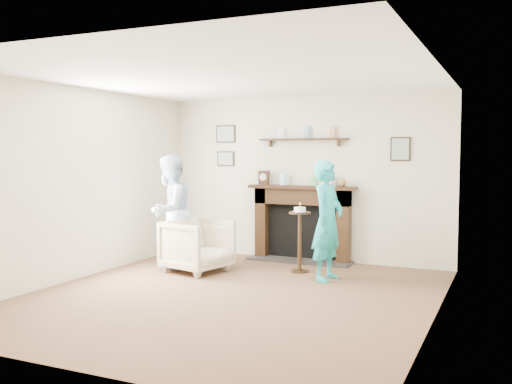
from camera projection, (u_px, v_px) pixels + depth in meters
ground at (231, 296)px, 6.56m from camera, size 5.00×5.00×0.00m
room_shell at (256, 155)px, 7.07m from camera, size 4.54×5.02×2.52m
armchair at (197, 272)px, 7.91m from camera, size 0.95×0.93×0.72m
man at (170, 268)px, 8.17m from camera, size 0.64×0.80×1.62m
woman at (327, 280)px, 7.39m from camera, size 0.44×0.61×1.55m
pedestal_table at (300, 230)px, 7.84m from camera, size 0.30×0.30×0.96m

